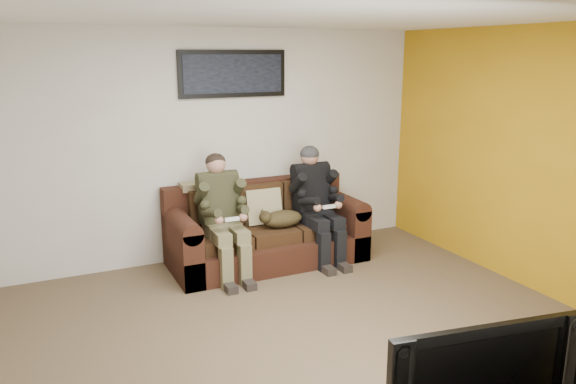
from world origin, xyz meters
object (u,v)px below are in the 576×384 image
person_left (222,209)px  cat (281,219)px  sofa (265,232)px  framed_poster (233,74)px  television (474,371)px  person_right (316,197)px

person_left → cat: (0.68, -0.01, -0.19)m
sofa → cat: sofa is taller
framed_poster → television: 4.38m
sofa → person_left: 0.71m
sofa → person_left: person_left is taller
person_left → cat: bearing=-0.9°
person_left → television: person_left is taller
sofa → framed_poster: size_ratio=1.74×
sofa → television: (-0.45, -3.78, 0.45)m
person_right → cat: size_ratio=1.97×
person_right → cat: (-0.44, -0.01, -0.19)m
person_left → person_right: (1.12, 0.00, 0.00)m
person_right → television: size_ratio=1.23×
cat → television: television is taller
television → person_left: bearing=100.3°
framed_poster → television: size_ratio=1.19×
framed_poster → cat: bearing=-61.3°
person_right → framed_poster: framed_poster is taller
cat → television: (-0.57, -3.58, 0.25)m
framed_poster → television: framed_poster is taller
television → sofa: bearing=91.7°
sofa → person_right: (0.56, -0.18, 0.39)m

